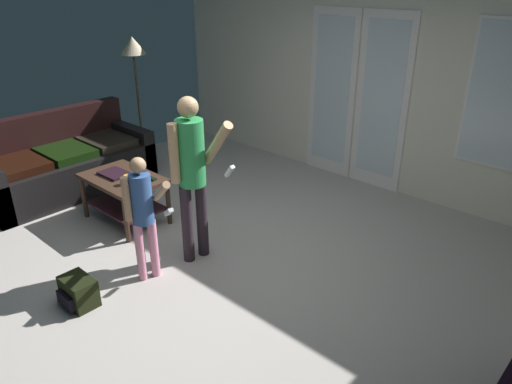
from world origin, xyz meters
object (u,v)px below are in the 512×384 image
object	(u,v)px
tv_remote_black	(149,178)
person_child	(143,209)
leather_couch	(65,165)
cup_near_edge	(128,180)
laptop_closed	(115,174)
floor_lamp	(133,53)
person_adult	(192,167)
backpack	(78,292)
coffee_table	(124,189)

from	to	relation	value
tv_remote_black	person_child	bearing A→B (deg)	-43.94
leather_couch	cup_near_edge	world-z (taller)	leather_couch
person_child	leather_couch	bearing A→B (deg)	168.87
leather_couch	cup_near_edge	xyz separation A→B (m)	(1.43, -0.04, 0.24)
laptop_closed	tv_remote_black	world-z (taller)	laptop_closed
floor_lamp	laptop_closed	world-z (taller)	floor_lamp
person_adult	backpack	distance (m)	1.38
backpack	leather_couch	bearing A→B (deg)	153.93
backpack	laptop_closed	xyz separation A→B (m)	(-1.05, 1.06, 0.41)
leather_couch	coffee_table	xyz separation A→B (m)	(1.22, 0.03, 0.05)
coffee_table	laptop_closed	bearing A→B (deg)	-165.08
person_child	backpack	distance (m)	0.83
coffee_table	floor_lamp	size ratio (longest dim) A/B	0.52
person_child	tv_remote_black	distance (m)	1.03
person_adult	person_child	world-z (taller)	person_adult
tv_remote_black	coffee_table	bearing A→B (deg)	-155.26
cup_near_edge	person_adult	bearing A→B (deg)	5.65
coffee_table	person_child	xyz separation A→B (m)	(1.06, -0.48, 0.31)
coffee_table	laptop_closed	world-z (taller)	laptop_closed
tv_remote_black	floor_lamp	bearing A→B (deg)	141.59
coffee_table	person_adult	distance (m)	1.24
person_adult	person_child	distance (m)	0.56
leather_couch	person_adult	size ratio (longest dim) A/B	1.30
person_adult	floor_lamp	xyz separation A→B (m)	(-2.64, 1.28, 0.54)
leather_couch	person_adult	distance (m)	2.41
leather_couch	person_child	size ratio (longest dim) A/B	1.77
laptop_closed	tv_remote_black	bearing A→B (deg)	24.08
laptop_closed	tv_remote_black	size ratio (longest dim) A/B	1.85
floor_lamp	backpack	distance (m)	3.69
tv_remote_black	person_adult	bearing A→B (deg)	-14.46
coffee_table	floor_lamp	xyz separation A→B (m)	(-1.53, 1.30, 1.08)
backpack	tv_remote_black	distance (m)	1.47
leather_couch	tv_remote_black	xyz separation A→B (m)	(1.48, 0.18, 0.21)
tv_remote_black	cup_near_edge	bearing A→B (deg)	-108.63
person_adult	laptop_closed	size ratio (longest dim) A/B	4.87
floor_lamp	laptop_closed	distance (m)	2.16
leather_couch	floor_lamp	bearing A→B (deg)	102.82
leather_couch	coffee_table	distance (m)	1.22
leather_couch	person_child	bearing A→B (deg)	-11.13
leather_couch	backpack	world-z (taller)	leather_couch
backpack	tv_remote_black	xyz separation A→B (m)	(-0.68, 1.24, 0.40)
floor_lamp	laptop_closed	size ratio (longest dim) A/B	5.31
cup_near_edge	coffee_table	bearing A→B (deg)	161.25
person_adult	leather_couch	bearing A→B (deg)	-178.76
leather_couch	floor_lamp	world-z (taller)	floor_lamp
person_child	laptop_closed	bearing A→B (deg)	158.77
backpack	tv_remote_black	size ratio (longest dim) A/B	1.79
floor_lamp	laptop_closed	xyz separation A→B (m)	(1.42, -1.33, -0.93)
person_adult	tv_remote_black	distance (m)	0.95
leather_couch	coffee_table	size ratio (longest dim) A/B	2.29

